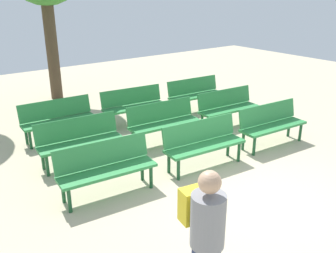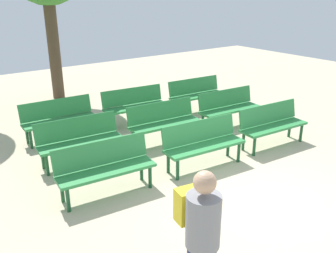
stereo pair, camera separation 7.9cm
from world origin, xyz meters
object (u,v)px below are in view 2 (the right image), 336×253
bench_r2_c1 (134,104)px  bench_r2_c2 (196,93)px  bench_r1_c2 (228,106)px  visitor_with_backpack (201,235)px  bench_r0_c2 (272,123)px  bench_r1_c0 (79,138)px  bench_r2_c0 (59,117)px  bench_r0_c0 (105,165)px  bench_r1_c1 (163,120)px  bench_r0_c1 (203,141)px

bench_r2_c1 → bench_r2_c2: size_ratio=1.01×
bench_r1_c2 → visitor_with_backpack: visitor_with_backpack is taller
bench_r0_c2 → bench_r1_c0: (-3.65, 1.63, 0.00)m
bench_r0_c2 → bench_r2_c0: bearing=143.7°
bench_r0_c0 → bench_r1_c1: (2.02, 1.19, 0.00)m
bench_r1_c0 → bench_r1_c1: 1.89m
bench_r1_c1 → bench_r2_c2: bearing=36.9°
bench_r0_c0 → bench_r1_c0: same height
bench_r0_c2 → bench_r0_c0: bearing=179.9°
bench_r1_c0 → bench_r0_c2: bearing=-18.6°
bench_r1_c0 → bench_r1_c1: (1.88, -0.13, 0.00)m
bench_r1_c1 → bench_r2_c0: (-1.75, 1.55, 0.00)m
bench_r1_c1 → bench_r2_c1: 1.40m
bench_r1_c0 → bench_r1_c1: same height
bench_r1_c2 → bench_r2_c0: (-3.62, 1.64, 0.00)m
bench_r0_c1 → bench_r2_c1: same height
bench_r1_c2 → visitor_with_backpack: 5.68m
bench_r1_c2 → bench_r2_c0: bearing=159.7°
bench_r0_c1 → bench_r1_c2: same height
bench_r2_c2 → bench_r2_c1: bearing=-179.9°
bench_r0_c0 → bench_r2_c2: bearing=36.9°
bench_r2_c2 → bench_r1_c0: bearing=-159.6°
bench_r1_c0 → visitor_with_backpack: size_ratio=0.99×
bench_r1_c1 → bench_r1_c0: bearing=-179.3°
bench_r0_c1 → bench_r2_c0: bearing=125.0°
bench_r0_c2 → bench_r2_c1: size_ratio=1.00×
bench_r2_c2 → bench_r0_c0: bearing=-144.5°
bench_r0_c0 → bench_r2_c2: same height
bench_r1_c1 → bench_r2_c0: same height
bench_r0_c0 → bench_r1_c1: same height
visitor_with_backpack → bench_r0_c1: bearing=-122.4°
bench_r0_c2 → bench_r1_c2: 1.40m
bench_r1_c2 → bench_r0_c0: bearing=-160.1°
bench_r2_c0 → bench_r2_c2: same height
bench_r0_c0 → bench_r0_c1: size_ratio=1.00×
bench_r0_c0 → bench_r1_c1: bearing=36.0°
bench_r0_c0 → bench_r2_c0: (0.27, 2.74, 0.00)m
bench_r2_c0 → bench_r2_c1: size_ratio=0.99×
bench_r0_c1 → visitor_with_backpack: size_ratio=0.99×
bench_r0_c1 → bench_r1_c0: (-1.79, 1.52, 0.00)m
bench_r0_c0 → bench_r1_c2: 4.04m
bench_r0_c2 → bench_r2_c2: same height
bench_r0_c1 → bench_r2_c2: same height
bench_r1_c1 → bench_r2_c1: same height
bench_r1_c2 → bench_r2_c1: bearing=143.6°
bench_r0_c0 → visitor_with_backpack: size_ratio=0.99×
bench_r0_c2 → bench_r2_c2: bearing=89.5°
bench_r0_c2 → visitor_with_backpack: visitor_with_backpack is taller
bench_r2_c0 → bench_r1_c1: bearing=-38.7°
bench_r0_c0 → bench_r2_c1: size_ratio=1.00×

